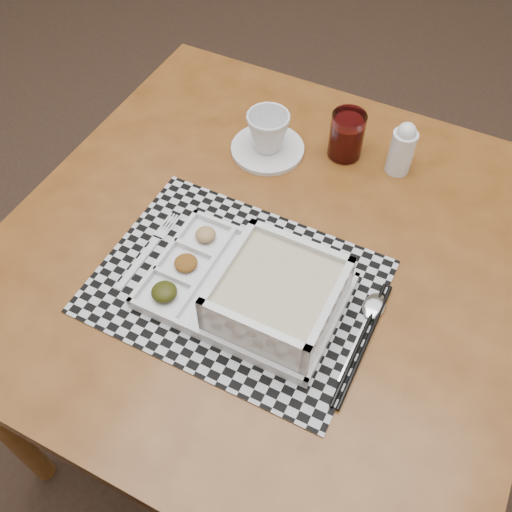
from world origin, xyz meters
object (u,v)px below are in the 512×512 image
at_px(cup, 268,132).
at_px(serving_tray, 267,295).
at_px(dining_table, 271,268).
at_px(creamer_bottle, 402,149).
at_px(juice_glass, 346,137).

bearing_deg(cup, serving_tray, -74.39).
xyz_separation_m(dining_table, creamer_bottle, (0.14, 0.29, 0.13)).
xyz_separation_m(serving_tray, cup, (-0.17, 0.34, 0.01)).
bearing_deg(serving_tray, juice_glass, 93.96).
xyz_separation_m(dining_table, juice_glass, (0.03, 0.28, 0.12)).
distance_m(serving_tray, juice_glass, 0.40).
bearing_deg(juice_glass, creamer_bottle, 3.63).
height_order(juice_glass, creamer_bottle, creamer_bottle).
bearing_deg(cup, dining_table, -72.57).
distance_m(dining_table, creamer_bottle, 0.34).
relative_size(cup, juice_glass, 0.88).
height_order(dining_table, creamer_bottle, creamer_bottle).
distance_m(dining_table, serving_tray, 0.18).
relative_size(serving_tray, juice_glass, 3.28).
xyz_separation_m(cup, juice_glass, (0.14, 0.06, -0.00)).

